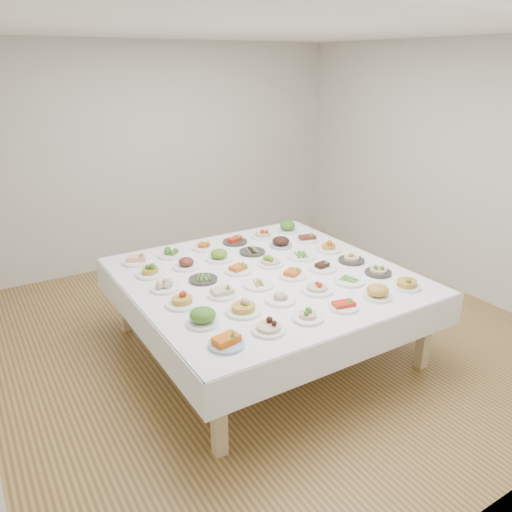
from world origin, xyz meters
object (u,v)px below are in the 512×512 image
dish_0 (226,339)px  dish_18 (165,284)px  dish_35 (288,226)px  display_table (265,281)px

dish_0 → dish_18: size_ratio=1.01×
dish_0 → dish_35: dish_35 is taller
dish_0 → dish_35: bearing=45.4°
display_table → dish_0: bearing=-134.6°
display_table → dish_35: size_ratio=9.61×
dish_18 → dish_35: (1.76, 0.71, 0.02)m
display_table → dish_35: (0.87, 0.89, 0.13)m
dish_0 → dish_18: bearing=90.7°
dish_0 → dish_35: 2.48m
dish_0 → dish_18: (-0.01, 1.06, 0.00)m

